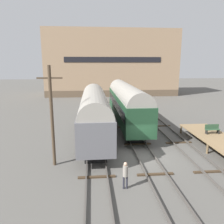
{
  "coord_description": "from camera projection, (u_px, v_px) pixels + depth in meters",
  "views": [
    {
      "loc": [
        -4.34,
        -16.75,
        7.65
      ],
      "look_at": [
        -2.06,
        7.93,
        2.2
      ],
      "focal_mm": 35.0,
      "sensor_mm": 36.0,
      "label": 1
    }
  ],
  "objects": [
    {
      "name": "ground_plane",
      "position": [
        145.0,
        157.0,
        18.32
      ],
      "size": [
        200.0,
        200.0,
        0.0
      ],
      "primitive_type": "plane",
      "color": "#56544F"
    },
    {
      "name": "train_car_grey",
      "position": [
        94.0,
        111.0,
        22.63
      ],
      "size": [
        2.94,
        15.48,
        5.08
      ],
      "color": "black",
      "rests_on": "ground"
    },
    {
      "name": "utility_pole",
      "position": [
        52.0,
        115.0,
        16.11
      ],
      "size": [
        1.8,
        0.24,
        7.59
      ],
      "color": "#473828",
      "rests_on": "ground"
    },
    {
      "name": "track_left",
      "position": [
        96.0,
        158.0,
        17.92
      ],
      "size": [
        2.6,
        60.0,
        0.26
      ],
      "color": "#4C4742",
      "rests_on": "ground"
    },
    {
      "name": "track_middle",
      "position": [
        145.0,
        156.0,
        18.29
      ],
      "size": [
        2.6,
        60.0,
        0.26
      ],
      "color": "#4C4742",
      "rests_on": "ground"
    },
    {
      "name": "station_platform",
      "position": [
        224.0,
        143.0,
        19.03
      ],
      "size": [
        3.18,
        11.82,
        1.01
      ],
      "color": "#8C704C",
      "rests_on": "ground"
    },
    {
      "name": "train_car_green",
      "position": [
        126.0,
        102.0,
        27.81
      ],
      "size": [
        2.88,
        17.9,
        5.21
      ],
      "color": "black",
      "rests_on": "ground"
    },
    {
      "name": "person_worker",
      "position": [
        125.0,
        173.0,
        13.48
      ],
      "size": [
        0.32,
        0.32,
        1.78
      ],
      "color": "#282833",
      "rests_on": "ground"
    },
    {
      "name": "bench",
      "position": [
        212.0,
        129.0,
        21.23
      ],
      "size": [
        1.4,
        0.4,
        0.91
      ],
      "color": "#2D4C33",
      "rests_on": "station_platform"
    },
    {
      "name": "warehouse_building",
      "position": [
        111.0,
        63.0,
        55.3
      ],
      "size": [
        31.99,
        10.33,
        15.75
      ],
      "color": "brown",
      "rests_on": "ground"
    },
    {
      "name": "track_right",
      "position": [
        192.0,
        154.0,
        18.66
      ],
      "size": [
        2.6,
        60.0,
        0.26
      ],
      "color": "#4C4742",
      "rests_on": "ground"
    }
  ]
}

